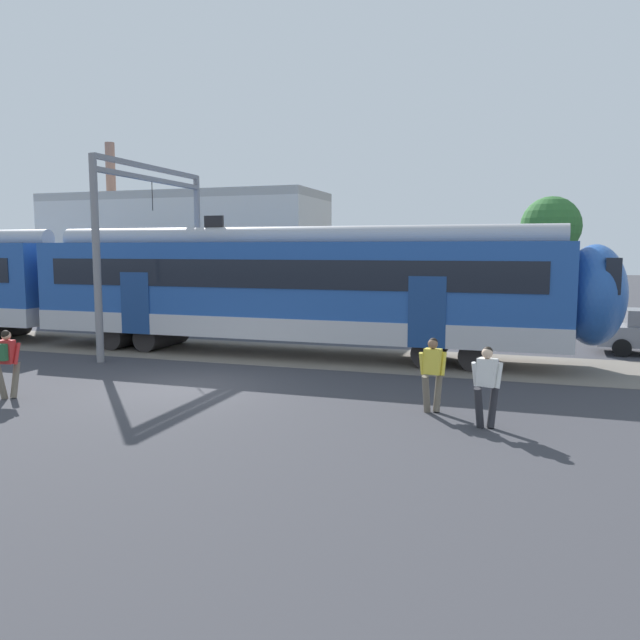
{
  "coord_description": "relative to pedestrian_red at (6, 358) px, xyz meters",
  "views": [
    {
      "loc": [
        8.29,
        -13.98,
        3.6
      ],
      "look_at": [
        2.88,
        2.54,
        1.6
      ],
      "focal_mm": 35.0,
      "sensor_mm": 36.0,
      "label": 1
    }
  ],
  "objects": [
    {
      "name": "ground_plane",
      "position": [
        3.42,
        2.36,
        -0.99
      ],
      "size": [
        160.0,
        160.0,
        0.0
      ],
      "primitive_type": "plane",
      "color": "#38383D"
    },
    {
      "name": "track_bed",
      "position": [
        -6.9,
        8.0,
        -0.98
      ],
      "size": [
        80.0,
        4.4,
        0.01
      ],
      "primitive_type": "cube",
      "color": "slate",
      "rests_on": "ground"
    },
    {
      "name": "street_tree_right",
      "position": [
        12.87,
        21.04,
        3.65
      ],
      "size": [
        2.89,
        2.89,
        6.13
      ],
      "color": "brown",
      "rests_on": "ground"
    },
    {
      "name": "catenary_gantry",
      "position": [
        -1.03,
        8.0,
        3.32
      ],
      "size": [
        0.24,
        6.64,
        6.53
      ],
      "color": "gray",
      "rests_on": "ground"
    },
    {
      "name": "pedestrian_white",
      "position": [
        11.08,
        1.06,
        0.0
      ],
      "size": [
        0.63,
        0.59,
        1.67
      ],
      "color": "#28282D",
      "rests_on": "ground"
    },
    {
      "name": "pedestrian_red",
      "position": [
        0.0,
        0.0,
        0.0
      ],
      "size": [
        0.54,
        0.67,
        1.67
      ],
      "color": "#6B6051",
      "rests_on": "ground"
    },
    {
      "name": "background_building",
      "position": [
        -5.15,
        17.15,
        2.22
      ],
      "size": [
        14.49,
        5.0,
        9.2
      ],
      "color": "beige",
      "rests_on": "ground"
    },
    {
      "name": "pedestrian_yellow",
      "position": [
        9.88,
        1.94,
        0.0
      ],
      "size": [
        0.59,
        0.62,
        1.67
      ],
      "color": "#6B6051",
      "rests_on": "ground"
    }
  ]
}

